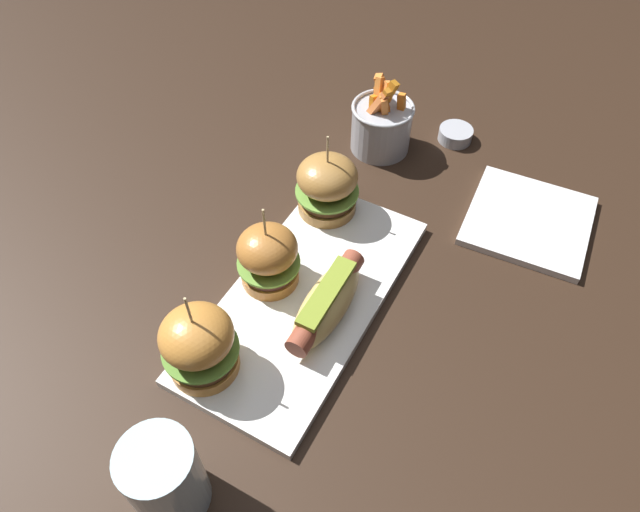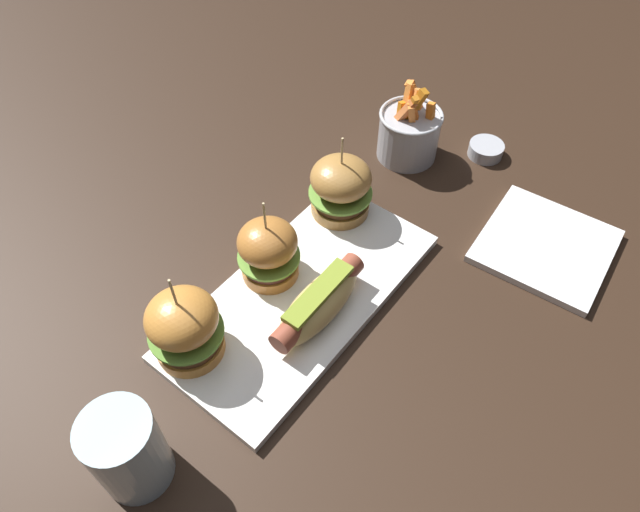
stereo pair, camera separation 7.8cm
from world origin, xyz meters
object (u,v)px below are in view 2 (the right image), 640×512
(hot_dog, at_px, (318,303))
(water_glass, at_px, (127,451))
(slider_left, at_px, (184,327))
(fries_bucket, at_px, (409,132))
(sauce_ramekin, at_px, (486,149))
(platter_main, at_px, (302,295))
(slider_center, at_px, (266,253))
(slider_right, at_px, (341,187))
(side_plate, at_px, (545,246))

(hot_dog, distance_m, water_glass, 0.29)
(hot_dog, bearing_deg, slider_left, 146.01)
(hot_dog, bearing_deg, fries_bucket, 14.18)
(slider_left, height_order, sauce_ramekin, slider_left)
(platter_main, height_order, water_glass, water_glass)
(fries_bucket, bearing_deg, hot_dog, -165.82)
(slider_center, bearing_deg, slider_right, -1.28)
(hot_dog, distance_m, slider_left, 0.17)
(slider_right, relative_size, fries_bucket, 1.05)
(platter_main, relative_size, slider_left, 2.81)
(slider_center, xyz_separation_m, slider_right, (0.16, -0.00, 0.00))
(slider_center, distance_m, slider_right, 0.16)
(slider_right, distance_m, water_glass, 0.46)
(hot_dog, height_order, side_plate, hot_dog)
(hot_dog, relative_size, sauce_ramekin, 2.82)
(hot_dog, relative_size, slider_right, 1.19)
(slider_right, bearing_deg, platter_main, -161.42)
(platter_main, xyz_separation_m, side_plate, (0.29, -0.23, -0.00))
(platter_main, relative_size, sauce_ramekin, 6.89)
(fries_bucket, bearing_deg, side_plate, -100.91)
(platter_main, xyz_separation_m, slider_right, (0.16, 0.05, 0.06))
(fries_bucket, bearing_deg, platter_main, -171.61)
(hot_dog, relative_size, slider_left, 1.15)
(slider_center, relative_size, slider_right, 0.99)
(platter_main, height_order, sauce_ramekin, sauce_ramekin)
(side_plate, xyz_separation_m, water_glass, (-0.59, 0.22, 0.05))
(sauce_ramekin, bearing_deg, slider_left, 169.13)
(platter_main, height_order, slider_center, slider_center)
(side_plate, bearing_deg, water_glass, 159.43)
(sauce_ramekin, bearing_deg, slider_right, 157.82)
(slider_center, height_order, side_plate, slider_center)
(slider_right, bearing_deg, hot_dog, -151.61)
(slider_left, distance_m, slider_center, 0.15)
(slider_center, bearing_deg, water_glass, -167.84)
(hot_dog, bearing_deg, platter_main, 70.87)
(fries_bucket, distance_m, side_plate, 0.29)
(slider_center, bearing_deg, side_plate, -43.70)
(slider_left, distance_m, sauce_ramekin, 0.60)
(platter_main, relative_size, hot_dog, 2.44)
(slider_center, height_order, water_glass, slider_center)
(hot_dog, xyz_separation_m, slider_right, (0.17, 0.09, 0.02))
(hot_dog, xyz_separation_m, slider_center, (0.01, 0.10, 0.02))
(slider_right, distance_m, side_plate, 0.32)
(hot_dog, bearing_deg, sauce_ramekin, -2.19)
(water_glass, bearing_deg, hot_dog, -6.82)
(hot_dog, xyz_separation_m, fries_bucket, (0.36, 0.09, 0.01))
(hot_dog, xyz_separation_m, sauce_ramekin, (0.44, -0.02, -0.03))
(slider_left, bearing_deg, hot_dog, -33.99)
(slider_left, xyz_separation_m, sauce_ramekin, (0.59, -0.11, -0.05))
(sauce_ramekin, relative_size, water_glass, 0.50)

